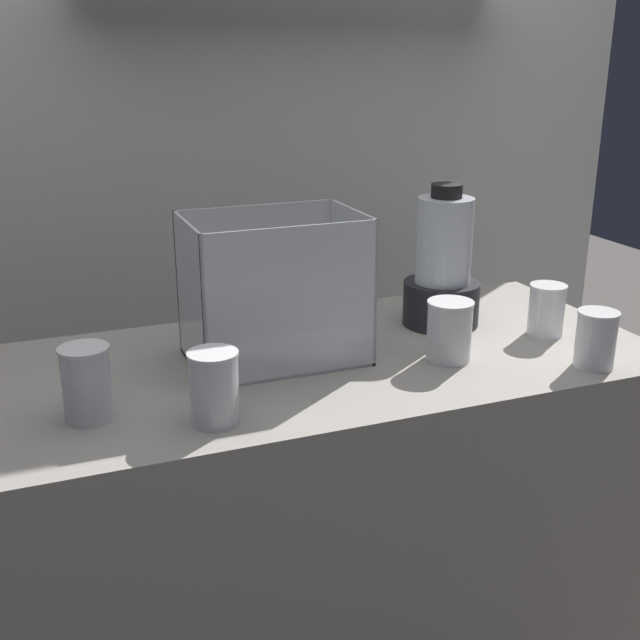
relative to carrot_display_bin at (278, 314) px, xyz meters
The scene contains 9 objects.
counter 0.55m from the carrot_display_bin, 19.22° to the right, with size 1.40×0.64×0.90m, color #9E998E.
back_wall_unit 0.79m from the carrot_display_bin, 83.28° to the left, with size 2.60×0.24×2.50m.
carrot_display_bin is the anchor object (origin of this frame).
blender_pitcher 0.42m from the carrot_display_bin, ahead, with size 0.17×0.17×0.32m.
juice_cup_orange_far_left 0.42m from the carrot_display_bin, 159.15° to the right, with size 0.09×0.09×0.13m.
juice_cup_beet_left 0.31m from the carrot_display_bin, 128.70° to the right, with size 0.09×0.09×0.13m.
juice_cup_orange_middle 0.35m from the carrot_display_bin, 23.39° to the right, with size 0.09×0.09×0.12m.
juice_cup_mango_right 0.63m from the carrot_display_bin, 25.93° to the right, with size 0.08×0.08×0.12m.
juice_cup_mango_far_right 0.60m from the carrot_display_bin, ahead, with size 0.08×0.08×0.11m.
Camera 1 is at (-0.55, -1.41, 1.50)m, focal length 44.39 mm.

